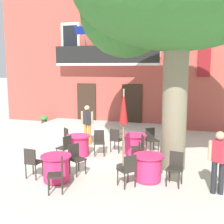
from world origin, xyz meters
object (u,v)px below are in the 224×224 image
cafe_umbrella (124,117)px  ground_planter_left (44,120)px  cafe_chair_front_0 (140,146)px  pedestrian_mid_plaza (87,123)px  pedestrian_near_entrance (219,159)px  cafe_chair_middle_0 (76,157)px  cafe_chair_middle_2 (58,173)px  cafe_table_far_side (79,145)px  cafe_chair_far_side_0 (65,147)px  cafe_chair_far_side_2 (69,138)px  cafe_chair_middle_1 (32,161)px  cafe_chair_near_tree_2 (128,168)px  cafe_table_middle (56,168)px  cafe_chair_near_tree_0 (175,166)px  cafe_chair_far_side_1 (99,141)px  cafe_chair_front_1 (151,138)px  cafe_table_near_tree (148,167)px  cafe_table_front (135,144)px  cafe_chair_near_tree_1 (143,155)px  cafe_chair_front_2 (116,139)px

cafe_umbrella → ground_planter_left: size_ratio=4.88×
cafe_chair_front_0 → pedestrian_mid_plaza: bearing=150.0°
cafe_umbrella → pedestrian_near_entrance: 3.10m
cafe_chair_middle_0 → cafe_chair_middle_2: size_ratio=1.00×
ground_planter_left → pedestrian_near_entrance: pedestrian_near_entrance is taller
cafe_table_far_side → pedestrian_near_entrance: bearing=-22.0°
cafe_chair_far_side_0 → cafe_chair_far_side_2: 1.26m
cafe_chair_middle_1 → cafe_table_far_side: bearing=80.2°
cafe_chair_front_0 → cafe_table_far_side: size_ratio=1.05×
cafe_chair_near_tree_2 → cafe_table_middle: (-2.04, -0.18, -0.14)m
cafe_umbrella → pedestrian_near_entrance: (2.78, -1.13, -0.74)m
cafe_chair_near_tree_0 → cafe_chair_middle_1: size_ratio=1.00×
cafe_chair_far_side_1 → cafe_umbrella: bearing=-41.9°
cafe_chair_near_tree_0 → pedestrian_mid_plaza: 4.96m
cafe_table_middle → cafe_chair_front_1: bearing=59.8°
cafe_chair_far_side_2 → ground_planter_left: cafe_chair_far_side_2 is taller
cafe_chair_front_0 → cafe_umbrella: cafe_umbrella is taller
cafe_chair_middle_2 → cafe_chair_near_tree_2: bearing=26.6°
cafe_chair_near_tree_2 → cafe_umbrella: 1.89m
cafe_chair_middle_2 → cafe_chair_middle_0: bearing=94.3°
cafe_table_near_tree → cafe_table_front: size_ratio=1.00×
cafe_table_front → ground_planter_left: size_ratio=1.65×
cafe_chair_near_tree_0 → cafe_table_front: size_ratio=1.05×
cafe_table_near_tree → cafe_chair_far_side_0: bearing=164.5°
cafe_table_far_side → cafe_chair_far_side_1: size_ratio=0.95×
cafe_chair_middle_1 → cafe_chair_far_side_1: same height
cafe_table_near_tree → cafe_chair_middle_2: cafe_chair_middle_2 is taller
cafe_table_far_side → cafe_umbrella: cafe_umbrella is taller
cafe_table_front → cafe_umbrella: (-0.04, -1.48, 1.27)m
cafe_table_far_side → cafe_chair_far_side_2: cafe_chair_far_side_2 is taller
cafe_chair_front_0 → cafe_chair_far_side_2: bearing=172.0°
cafe_table_near_tree → cafe_chair_middle_0: size_ratio=0.95×
pedestrian_near_entrance → cafe_chair_far_side_0: bearing=166.6°
cafe_chair_middle_1 → cafe_umbrella: (2.29, 1.63, 1.14)m
cafe_chair_near_tree_1 → cafe_chair_middle_1: 3.31m
cafe_table_near_tree → pedestrian_mid_plaza: (-3.09, 3.06, 0.54)m
cafe_table_middle → cafe_chair_front_0: (1.90, 2.40, 0.14)m
cafe_chair_near_tree_2 → cafe_chair_near_tree_0: bearing=25.2°
cafe_table_near_tree → cafe_chair_middle_0: cafe_chair_middle_0 is taller
cafe_chair_middle_0 → cafe_table_front: 2.72m
cafe_chair_near_tree_1 → cafe_table_far_side: 2.69m
cafe_chair_near_tree_0 → cafe_chair_far_side_2: bearing=153.8°
cafe_chair_far_side_0 → cafe_table_near_tree: bearing=-15.5°
cafe_chair_middle_0 → cafe_chair_front_0: same height
cafe_chair_middle_2 → cafe_chair_near_tree_0: bearing=26.0°
cafe_chair_near_tree_1 → cafe_chair_far_side_0: same height
cafe_chair_near_tree_1 → cafe_chair_front_2: 2.16m
cafe_table_middle → cafe_chair_far_side_0: bearing=107.6°
cafe_chair_near_tree_2 → cafe_table_far_side: (-2.38, 2.18, -0.14)m
cafe_chair_far_side_2 → pedestrian_mid_plaza: 1.18m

